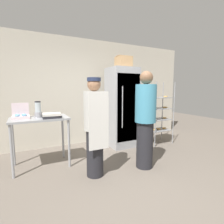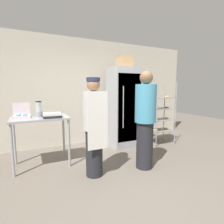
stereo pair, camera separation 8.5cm
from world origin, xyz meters
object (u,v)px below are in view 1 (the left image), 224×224
refrigerator (122,108)px  binder_stack (52,116)px  baking_rack (159,114)px  person_baker (95,126)px  donut_box (21,116)px  blender_pitcher (38,110)px  person_customer (145,120)px  cardboard_storage_box (124,62)px

refrigerator → binder_stack: refrigerator is taller
baking_rack → person_baker: size_ratio=1.00×
refrigerator → donut_box: (-2.28, -0.33, -0.01)m
donut_box → person_baker: 1.37m
baking_rack → binder_stack: size_ratio=4.89×
blender_pitcher → person_customer: person_customer is taller
cardboard_storage_box → person_baker: size_ratio=0.21×
donut_box → person_baker: size_ratio=0.17×
donut_box → cardboard_storage_box: 2.57m
cardboard_storage_box → baking_rack: bearing=-15.3°
person_customer → refrigerator: bearing=78.4°
donut_box → cardboard_storage_box: size_ratio=0.85×
baking_rack → cardboard_storage_box: size_ratio=4.86×
baking_rack → person_customer: size_ratio=0.92×
baking_rack → person_baker: bearing=-158.0°
refrigerator → donut_box: 2.30m
donut_box → person_customer: size_ratio=0.16×
person_baker → donut_box: bearing=141.8°
binder_stack → person_customer: 1.70m
donut_box → person_baker: bearing=-38.2°
binder_stack → person_baker: size_ratio=0.20×
refrigerator → person_baker: 1.69m
refrigerator → cardboard_storage_box: cardboard_storage_box is taller
blender_pitcher → cardboard_storage_box: cardboard_storage_box is taller
person_customer → binder_stack: bearing=153.2°
baking_rack → donut_box: (-3.25, -0.04, 0.18)m
refrigerator → binder_stack: (-1.78, -0.52, -0.01)m
baking_rack → blender_pitcher: bearing=-179.4°
baking_rack → cardboard_storage_box: cardboard_storage_box is taller
refrigerator → blender_pitcher: 2.02m
blender_pitcher → binder_stack: size_ratio=0.89×
person_customer → blender_pitcher: bearing=150.6°
refrigerator → baking_rack: bearing=-16.4°
blender_pitcher → donut_box: bearing=-178.4°
refrigerator → cardboard_storage_box: bearing=-54.3°
donut_box → baking_rack: bearing=0.7°
cardboard_storage_box → donut_box: bearing=-172.5°
cardboard_storage_box → person_customer: bearing=-102.6°
donut_box → person_customer: 2.23m
refrigerator → donut_box: size_ratio=6.92×
refrigerator → person_baker: size_ratio=1.21×
cardboard_storage_box → person_customer: size_ratio=0.19×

